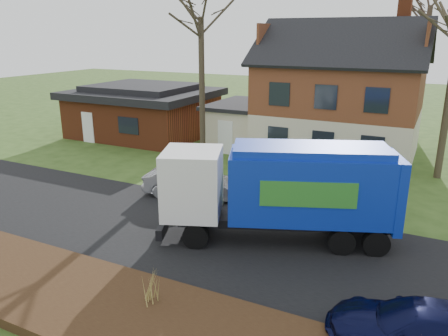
% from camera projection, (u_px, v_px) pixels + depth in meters
% --- Properties ---
extents(ground, '(120.00, 120.00, 0.00)m').
position_uv_depth(ground, '(199.00, 234.00, 16.44)').
color(ground, '#2D4617').
rests_on(ground, ground).
extents(road, '(80.00, 7.00, 0.02)m').
position_uv_depth(road, '(199.00, 234.00, 16.44)').
color(road, black).
rests_on(road, ground).
extents(mulch_verge, '(80.00, 3.50, 0.30)m').
position_uv_depth(mulch_verge, '(103.00, 306.00, 11.86)').
color(mulch_verge, black).
rests_on(mulch_verge, ground).
extents(main_house, '(12.95, 8.95, 9.26)m').
position_uv_depth(main_house, '(332.00, 89.00, 26.52)').
color(main_house, beige).
rests_on(main_house, ground).
extents(ranch_house, '(9.80, 8.20, 3.70)m').
position_uv_depth(ranch_house, '(144.00, 110.00, 32.13)').
color(ranch_house, brown).
rests_on(ranch_house, ground).
extents(garbage_truck, '(8.56, 5.11, 3.57)m').
position_uv_depth(garbage_truck, '(284.00, 187.00, 15.41)').
color(garbage_truck, black).
rests_on(garbage_truck, ground).
extents(silver_sedan, '(4.45, 2.32, 1.40)m').
position_uv_depth(silver_sedan, '(190.00, 182.00, 20.09)').
color(silver_sedan, '#A8AAB0').
rests_on(silver_sedan, ground).
extents(navy_wagon, '(4.60, 2.38, 1.28)m').
position_uv_depth(navy_wagon, '(422.00, 330.00, 10.17)').
color(navy_wagon, black).
rests_on(navy_wagon, ground).
extents(grass_clump_mid, '(0.34, 0.28, 0.95)m').
position_uv_depth(grass_clump_mid, '(152.00, 287.00, 11.62)').
color(grass_clump_mid, olive).
rests_on(grass_clump_mid, mulch_verge).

